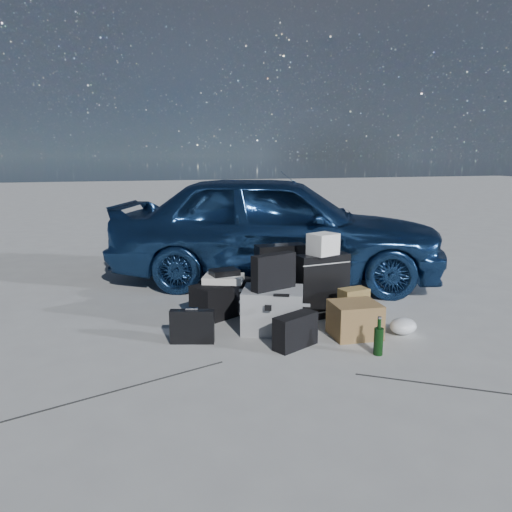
{
  "coord_description": "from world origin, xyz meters",
  "views": [
    {
      "loc": [
        -1.49,
        -3.85,
        1.6
      ],
      "look_at": [
        -0.05,
        0.85,
        0.62
      ],
      "focal_mm": 35.0,
      "sensor_mm": 36.0,
      "label": 1
    }
  ],
  "objects_px": {
    "pelican_case": "(273,310)",
    "suitcase_right": "(322,286)",
    "cardboard_box": "(355,320)",
    "duffel_bag": "(224,298)",
    "suitcase_left": "(281,277)",
    "car": "(276,227)",
    "green_bottle": "(379,337)",
    "briefcase": "(192,327)"
  },
  "relations": [
    {
      "from": "duffel_bag",
      "to": "pelican_case",
      "type": "bearing_deg",
      "value": -90.07
    },
    {
      "from": "suitcase_right",
      "to": "duffel_bag",
      "type": "distance_m",
      "value": 1.0
    },
    {
      "from": "duffel_bag",
      "to": "suitcase_right",
      "type": "bearing_deg",
      "value": -49.03
    },
    {
      "from": "pelican_case",
      "to": "cardboard_box",
      "type": "distance_m",
      "value": 0.75
    },
    {
      "from": "car",
      "to": "suitcase_left",
      "type": "distance_m",
      "value": 1.24
    },
    {
      "from": "briefcase",
      "to": "suitcase_right",
      "type": "relative_size",
      "value": 0.59
    },
    {
      "from": "duffel_bag",
      "to": "cardboard_box",
      "type": "relative_size",
      "value": 1.65
    },
    {
      "from": "duffel_bag",
      "to": "suitcase_left",
      "type": "bearing_deg",
      "value": -24.47
    },
    {
      "from": "pelican_case",
      "to": "green_bottle",
      "type": "xyz_separation_m",
      "value": [
        0.64,
        -0.81,
        -0.04
      ]
    },
    {
      "from": "suitcase_left",
      "to": "green_bottle",
      "type": "bearing_deg",
      "value": -77.44
    },
    {
      "from": "car",
      "to": "suitcase_right",
      "type": "xyz_separation_m",
      "value": [
        -0.04,
        -1.52,
        -0.38
      ]
    },
    {
      "from": "car",
      "to": "pelican_case",
      "type": "bearing_deg",
      "value": -177.54
    },
    {
      "from": "pelican_case",
      "to": "green_bottle",
      "type": "distance_m",
      "value": 1.03
    },
    {
      "from": "suitcase_left",
      "to": "duffel_bag",
      "type": "distance_m",
      "value": 0.65
    },
    {
      "from": "briefcase",
      "to": "car",
      "type": "bearing_deg",
      "value": 69.65
    },
    {
      "from": "suitcase_left",
      "to": "green_bottle",
      "type": "xyz_separation_m",
      "value": [
        0.33,
        -1.44,
        -0.19
      ]
    },
    {
      "from": "cardboard_box",
      "to": "green_bottle",
      "type": "bearing_deg",
      "value": -92.57
    },
    {
      "from": "duffel_bag",
      "to": "car",
      "type": "bearing_deg",
      "value": 21.77
    },
    {
      "from": "suitcase_left",
      "to": "green_bottle",
      "type": "relative_size",
      "value": 2.23
    },
    {
      "from": "pelican_case",
      "to": "suitcase_right",
      "type": "xyz_separation_m",
      "value": [
        0.61,
        0.24,
        0.12
      ]
    },
    {
      "from": "green_bottle",
      "to": "briefcase",
      "type": "bearing_deg",
      "value": 153.36
    },
    {
      "from": "suitcase_right",
      "to": "duffel_bag",
      "type": "height_order",
      "value": "suitcase_right"
    },
    {
      "from": "duffel_bag",
      "to": "cardboard_box",
      "type": "distance_m",
      "value": 1.37
    },
    {
      "from": "car",
      "to": "briefcase",
      "type": "relative_size",
      "value": 10.84
    },
    {
      "from": "briefcase",
      "to": "cardboard_box",
      "type": "height_order",
      "value": "cardboard_box"
    },
    {
      "from": "pelican_case",
      "to": "suitcase_right",
      "type": "relative_size",
      "value": 0.85
    },
    {
      "from": "pelican_case",
      "to": "suitcase_right",
      "type": "height_order",
      "value": "suitcase_right"
    },
    {
      "from": "suitcase_left",
      "to": "duffel_bag",
      "type": "relative_size",
      "value": 1.0
    },
    {
      "from": "car",
      "to": "pelican_case",
      "type": "distance_m",
      "value": 1.95
    },
    {
      "from": "briefcase",
      "to": "green_bottle",
      "type": "xyz_separation_m",
      "value": [
        1.41,
        -0.71,
        0.01
      ]
    },
    {
      "from": "car",
      "to": "green_bottle",
      "type": "relative_size",
      "value": 13.38
    },
    {
      "from": "pelican_case",
      "to": "duffel_bag",
      "type": "xyz_separation_m",
      "value": [
        -0.32,
        0.59,
        -0.03
      ]
    },
    {
      "from": "pelican_case",
      "to": "suitcase_left",
      "type": "relative_size",
      "value": 0.79
    },
    {
      "from": "suitcase_right",
      "to": "cardboard_box",
      "type": "relative_size",
      "value": 1.54
    },
    {
      "from": "car",
      "to": "suitcase_right",
      "type": "height_order",
      "value": "car"
    },
    {
      "from": "car",
      "to": "suitcase_right",
      "type": "bearing_deg",
      "value": -158.94
    },
    {
      "from": "suitcase_right",
      "to": "car",
      "type": "bearing_deg",
      "value": 81.44
    },
    {
      "from": "suitcase_left",
      "to": "suitcase_right",
      "type": "relative_size",
      "value": 1.07
    },
    {
      "from": "briefcase",
      "to": "green_bottle",
      "type": "bearing_deg",
      "value": -9.61
    },
    {
      "from": "duffel_bag",
      "to": "green_bottle",
      "type": "xyz_separation_m",
      "value": [
        0.96,
        -1.4,
        -0.02
      ]
    },
    {
      "from": "suitcase_right",
      "to": "green_bottle",
      "type": "relative_size",
      "value": 2.08
    },
    {
      "from": "pelican_case",
      "to": "duffel_bag",
      "type": "distance_m",
      "value": 0.67
    }
  ]
}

